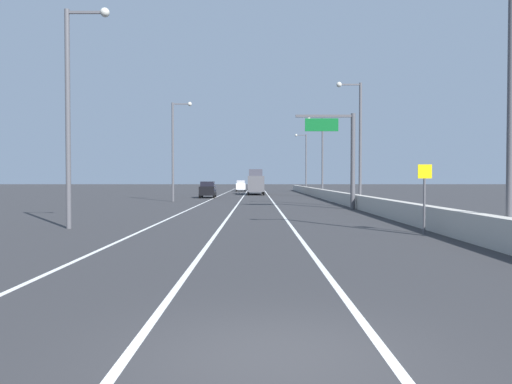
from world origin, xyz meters
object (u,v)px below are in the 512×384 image
Objects in this scene: lamp_post_right_fourth at (303,159)px; car_blue_1 at (254,186)px; lamp_post_left_near at (71,103)px; overhead_sign_gantry at (342,149)px; speed_advisory_sign at (422,193)px; lamp_post_right_near at (502,77)px; box_truck at (254,183)px; lamp_post_left_mid at (173,145)px; lamp_post_right_third at (319,152)px; car_white_2 at (239,186)px; lamp_post_right_second at (355,136)px; car_black_0 at (206,190)px.

car_blue_1 is at bearing 138.71° from lamp_post_right_fourth.
overhead_sign_gantry is at bearing 44.63° from lamp_post_left_near.
lamp_post_right_near is at bearing -68.03° from speed_advisory_sign.
lamp_post_right_near is 1.08× the size of box_truck.
lamp_post_left_mid reaches higher than speed_advisory_sign.
car_blue_1 is at bearing 96.35° from lamp_post_right_near.
car_white_2 is (-11.49, 31.79, -4.94)m from lamp_post_right_third.
lamp_post_left_near is 2.16× the size of car_blue_1.
lamp_post_right_second is 2.34× the size of car_white_2.
lamp_post_right_second is at bearing -32.47° from lamp_post_left_mid.
car_white_2 is at bearing 85.57° from lamp_post_left_near.
box_truck is at bearing -124.09° from lamp_post_right_fourth.
lamp_post_right_third is 2.34× the size of car_white_2.
lamp_post_right_second is 57.25m from car_white_2.
car_blue_1 is at bearing 96.75° from overhead_sign_gantry.
box_truck is at bearing 127.74° from lamp_post_right_third.
lamp_post_right_third is 34.16m from car_white_2.
speed_advisory_sign is at bearing 111.97° from lamp_post_right_near.
lamp_post_right_second is 56.80m from car_blue_1.
overhead_sign_gantry is at bearing -120.87° from lamp_post_right_second.
lamp_post_right_third is 1.00× the size of lamp_post_right_fourth.
box_truck is (2.93, -20.72, 0.73)m from car_white_2.
lamp_post_right_third is at bearing -90.59° from lamp_post_right_fourth.
car_black_0 is 35.15m from car_blue_1.
lamp_post_right_second is at bearing -78.41° from car_white_2.
lamp_post_left_mid is 2.34× the size of car_white_2.
lamp_post_right_third is at bearing 88.42° from speed_advisory_sign.
lamp_post_right_third reaches higher than car_black_0.
lamp_post_right_third is at bearing -70.12° from car_white_2.
lamp_post_right_third reaches higher than speed_advisory_sign.
lamp_post_left_near reaches higher than car_white_2.
car_white_2 is 20.94m from box_truck.
lamp_post_right_second is at bearing 86.66° from speed_advisory_sign.
speed_advisory_sign is 43.73m from car_black_0.
overhead_sign_gantry is 17.84m from speed_advisory_sign.
lamp_post_left_near is 1.00× the size of lamp_post_left_mid.
lamp_post_right_fourth and lamp_post_left_mid have the same top height.
lamp_post_left_mid is (-15.37, 13.54, 1.27)m from overhead_sign_gantry.
lamp_post_left_near is at bearing -96.64° from car_blue_1.
lamp_post_right_near is 1.00× the size of lamp_post_left_mid.
lamp_post_right_fourth is (1.91, 50.89, 1.27)m from overhead_sign_gantry.
lamp_post_right_second reaches higher than car_white_2.
lamp_post_right_near reaches higher than car_white_2.
box_truck is (-8.56, 11.06, -4.21)m from lamp_post_right_third.
lamp_post_right_third is 24.08m from lamp_post_right_fourth.
overhead_sign_gantry is 0.72× the size of lamp_post_right_third.
lamp_post_right_fourth is 2.34× the size of car_white_2.
lamp_post_left_near reaches higher than speed_advisory_sign.
overhead_sign_gantry is at bearing -83.25° from car_blue_1.
car_white_2 is (-10.27, 76.18, -0.71)m from speed_advisory_sign.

